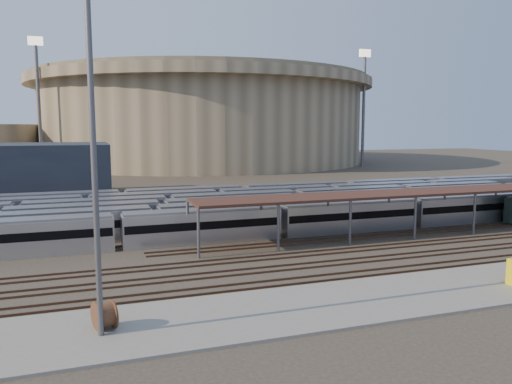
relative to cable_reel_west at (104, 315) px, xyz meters
name	(u,v)px	position (x,y,z in m)	size (l,w,h in m)	color
ground	(278,255)	(17.68, 14.65, -1.13)	(420.00, 420.00, 0.00)	#383026
apron	(290,309)	(12.68, -0.35, -1.03)	(50.00, 9.00, 0.20)	gray
subway_trains	(250,208)	(20.79, 33.15, 0.67)	(129.28, 23.90, 3.60)	#B1B0B5
inspection_shed	(431,193)	(39.68, 18.65, 3.86)	(60.30, 6.00, 5.30)	#5A595E
empty_tracks	(297,266)	(17.68, 9.65, -1.04)	(170.00, 9.62, 0.18)	#4C3323
stadium	(203,118)	(42.68, 154.65, 15.34)	(124.00, 124.00, 32.50)	gray
floodlight_0	(39,101)	(-12.32, 124.65, 19.52)	(4.00, 1.00, 38.40)	#5A595E
floodlight_2	(364,104)	(87.68, 114.65, 19.52)	(4.00, 1.00, 38.40)	#5A595E
floodlight_3	(104,108)	(7.68, 174.65, 19.52)	(4.00, 1.00, 38.40)	#5A595E
cable_reel_west	(104,315)	(0.00, 0.00, 0.00)	(1.86, 1.86, 1.03)	brown
yard_light_pole	(94,167)	(-0.27, -0.91, 9.52)	(0.82, 0.36, 20.73)	#5A595E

